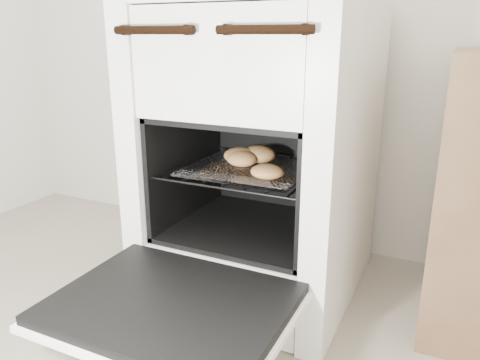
{
  "coord_description": "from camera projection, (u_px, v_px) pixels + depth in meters",
  "views": [
    {
      "loc": [
        0.58,
        -0.3,
        0.88
      ],
      "look_at": [
        -0.02,
        0.96,
        0.45
      ],
      "focal_mm": 35.0,
      "sensor_mm": 36.0,
      "label": 1
    }
  ],
  "objects": [
    {
      "name": "baked_rolls",
      "position": [
        251.0,
        158.0,
        1.52
      ],
      "size": [
        0.3,
        0.31,
        0.06
      ],
      "color": "#DF9859",
      "rests_on": "foil_sheet"
    },
    {
      "name": "oven_door",
      "position": [
        172.0,
        306.0,
        1.18
      ],
      "size": [
        0.6,
        0.47,
        0.04
      ],
      "color": "black",
      "rests_on": "stove"
    },
    {
      "name": "oven_rack",
      "position": [
        252.0,
        169.0,
        1.54
      ],
      "size": [
        0.49,
        0.47,
        0.01
      ],
      "color": "black",
      "rests_on": "stove"
    },
    {
      "name": "stove",
      "position": [
        261.0,
        151.0,
        1.59
      ],
      "size": [
        0.67,
        0.75,
        1.03
      ],
      "color": "white",
      "rests_on": "ground"
    },
    {
      "name": "foil_sheet",
      "position": [
        249.0,
        169.0,
        1.52
      ],
      "size": [
        0.38,
        0.33,
        0.01
      ],
      "primitive_type": "cube",
      "color": "silver",
      "rests_on": "oven_rack"
    }
  ]
}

